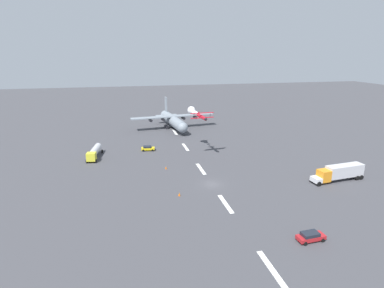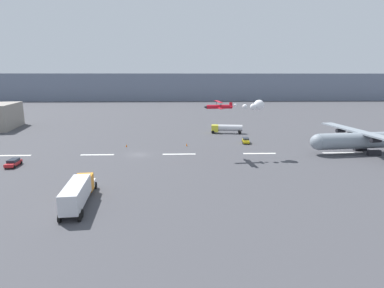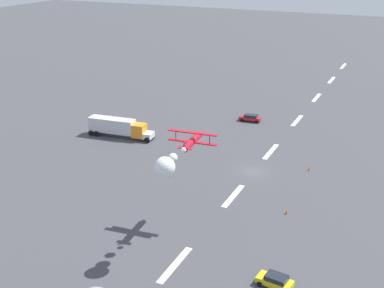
{
  "view_description": "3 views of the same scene",
  "coord_description": "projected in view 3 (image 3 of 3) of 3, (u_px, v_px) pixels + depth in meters",
  "views": [
    {
      "loc": [
        -62.74,
        19.0,
        29.09
      ],
      "look_at": [
        20.24,
        0.0,
        3.75
      ],
      "focal_mm": 28.92,
      "sensor_mm": 36.0,
      "label": 1
    },
    {
      "loc": [
        10.55,
        -73.15,
        18.64
      ],
      "look_at": [
        13.0,
        -0.39,
        2.59
      ],
      "focal_mm": 29.02,
      "sensor_mm": 36.0,
      "label": 2
    },
    {
      "loc": [
        75.32,
        23.5,
        35.61
      ],
      "look_at": [
        19.18,
        -2.62,
        11.38
      ],
      "focal_mm": 47.58,
      "sensor_mm": 36.0,
      "label": 3
    }
  ],
  "objects": [
    {
      "name": "ground_plane",
      "position": [
        254.0,
        172.0,
        85.8
      ],
      "size": [
        440.0,
        440.0,
        0.0
      ],
      "primitive_type": "plane",
      "color": "#424247",
      "rests_on": "ground"
    },
    {
      "name": "runway_stripe_0",
      "position": [
        343.0,
        66.0,
        160.83
      ],
      "size": [
        8.0,
        0.9,
        0.01
      ],
      "primitive_type": "cube",
      "color": "white",
      "rests_on": "ground"
    },
    {
      "name": "runway_stripe_1",
      "position": [
        331.0,
        80.0,
        144.16
      ],
      "size": [
        8.0,
        0.9,
        0.01
      ],
      "primitive_type": "cube",
      "color": "white",
      "rests_on": "ground"
    },
    {
      "name": "runway_stripe_2",
      "position": [
        317.0,
        98.0,
        127.48
      ],
      "size": [
        8.0,
        0.9,
        0.01
      ],
      "primitive_type": "cube",
      "color": "white",
      "rests_on": "ground"
    },
    {
      "name": "runway_stripe_3",
      "position": [
        297.0,
        121.0,
        110.81
      ],
      "size": [
        8.0,
        0.9,
        0.01
      ],
      "primitive_type": "cube",
      "color": "white",
      "rests_on": "ground"
    },
    {
      "name": "runway_stripe_4",
      "position": [
        271.0,
        152.0,
        94.14
      ],
      "size": [
        8.0,
        0.9,
        0.01
      ],
      "primitive_type": "cube",
      "color": "white",
      "rests_on": "ground"
    },
    {
      "name": "runway_stripe_5",
      "position": [
        233.0,
        196.0,
        77.46
      ],
      "size": [
        8.0,
        0.9,
        0.01
      ],
      "primitive_type": "cube",
      "color": "white",
      "rests_on": "ground"
    },
    {
      "name": "runway_stripe_6",
      "position": [
        175.0,
        265.0,
        60.79
      ],
      "size": [
        8.0,
        0.9,
        0.01
      ],
      "primitive_type": "cube",
      "color": "white",
      "rests_on": "ground"
    },
    {
      "name": "stunt_biplane_red",
      "position": [
        174.0,
        158.0,
        60.66
      ],
      "size": [
        14.2,
        6.75,
        2.4
      ],
      "color": "red"
    },
    {
      "name": "semi_truck_orange",
      "position": [
        119.0,
        127.0,
        100.67
      ],
      "size": [
        4.13,
        13.61,
        3.7
      ],
      "color": "silver",
      "rests_on": "ground"
    },
    {
      "name": "followme_car_yellow",
      "position": [
        250.0,
        118.0,
        110.14
      ],
      "size": [
        2.25,
        4.69,
        1.52
      ],
      "color": "#B21E23",
      "rests_on": "ground"
    },
    {
      "name": "airport_staff_sedan",
      "position": [
        275.0,
        281.0,
        56.58
      ],
      "size": [
        2.46,
        4.21,
        1.52
      ],
      "color": "yellow",
      "rests_on": "ground"
    },
    {
      "name": "traffic_cone_near",
      "position": [
        309.0,
        169.0,
        86.01
      ],
      "size": [
        0.44,
        0.44,
        0.75
      ],
      "primitive_type": "cone",
      "color": "orange",
      "rests_on": "ground"
    },
    {
      "name": "traffic_cone_far",
      "position": [
        287.0,
        212.0,
        72.16
      ],
      "size": [
        0.44,
        0.44,
        0.75
      ],
      "primitive_type": "cone",
      "color": "orange",
      "rests_on": "ground"
    }
  ]
}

